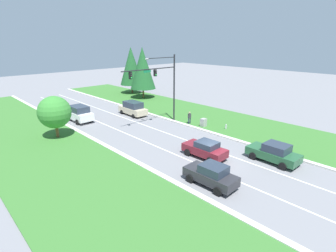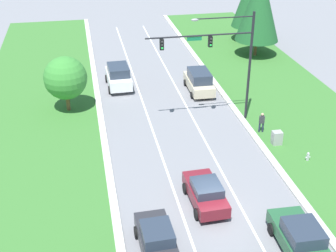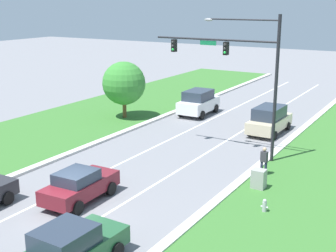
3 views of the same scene
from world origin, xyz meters
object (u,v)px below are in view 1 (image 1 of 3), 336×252
(traffic_signal_mast, at_px, (161,80))
(fire_hydrant, at_px, (226,127))
(pedestrian, at_px, (189,117))
(burgundy_sedan, at_px, (205,149))
(oak_near_left_tree, at_px, (55,112))
(utility_cabinet, at_px, (203,123))
(champagne_suv, at_px, (133,108))
(conifer_far_right_tree, at_px, (143,68))
(charcoal_sedan, at_px, (211,175))
(white_suv, at_px, (79,113))
(conifer_near_right_tree, at_px, (131,66))
(forest_sedan, at_px, (274,153))

(traffic_signal_mast, height_order, fire_hydrant, traffic_signal_mast)
(traffic_signal_mast, distance_m, pedestrian, 6.11)
(burgundy_sedan, bearing_deg, oak_near_left_tree, 116.67)
(traffic_signal_mast, distance_m, utility_cabinet, 7.60)
(burgundy_sedan, xyz_separation_m, champagne_suv, (3.89, 16.68, 0.18))
(burgundy_sedan, bearing_deg, conifer_far_right_tree, 61.80)
(utility_cabinet, height_order, oak_near_left_tree, oak_near_left_tree)
(oak_near_left_tree, bearing_deg, conifer_far_right_tree, 26.86)
(champagne_suv, height_order, oak_near_left_tree, oak_near_left_tree)
(traffic_signal_mast, relative_size, oak_near_left_tree, 1.85)
(pedestrian, bearing_deg, burgundy_sedan, 58.52)
(charcoal_sedan, bearing_deg, conifer_far_right_tree, 59.24)
(white_suv, distance_m, utility_cabinet, 16.76)
(charcoal_sedan, relative_size, utility_cabinet, 3.83)
(burgundy_sedan, relative_size, conifer_far_right_tree, 0.45)
(fire_hydrant, height_order, oak_near_left_tree, oak_near_left_tree)
(champagne_suv, bearing_deg, utility_cabinet, -72.53)
(pedestrian, relative_size, conifer_near_right_tree, 0.18)
(traffic_signal_mast, distance_m, champagne_suv, 7.90)
(burgundy_sedan, bearing_deg, charcoal_sedan, -137.43)
(forest_sedan, height_order, champagne_suv, champagne_suv)
(white_suv, relative_size, oak_near_left_tree, 0.97)
(white_suv, bearing_deg, champagne_suv, -20.18)
(burgundy_sedan, bearing_deg, traffic_signal_mast, 67.40)
(forest_sedan, relative_size, utility_cabinet, 4.23)
(charcoal_sedan, distance_m, fire_hydrant, 13.68)
(fire_hydrant, bearing_deg, oak_near_left_tree, 144.94)
(champagne_suv, relative_size, utility_cabinet, 4.46)
(charcoal_sedan, height_order, white_suv, white_suv)
(forest_sedan, relative_size, pedestrian, 2.73)
(white_suv, distance_m, conifer_far_right_tree, 17.52)
(charcoal_sedan, distance_m, champagne_suv, 21.50)
(champagne_suv, distance_m, utility_cabinet, 11.21)
(forest_sedan, xyz_separation_m, pedestrian, (2.81, 12.79, 0.06))
(conifer_far_right_tree, bearing_deg, white_suv, -159.08)
(pedestrian, bearing_deg, fire_hydrant, 118.44)
(traffic_signal_mast, bearing_deg, burgundy_sedan, -110.84)
(oak_near_left_tree, xyz_separation_m, conifer_far_right_tree, (20.52, 10.39, 2.65))
(oak_near_left_tree, bearing_deg, charcoal_sedan, -76.35)
(pedestrian, height_order, fire_hydrant, pedestrian)
(charcoal_sedan, height_order, burgundy_sedan, charcoal_sedan)
(white_suv, xyz_separation_m, conifer_near_right_tree, (17.11, 11.44, 4.49))
(charcoal_sedan, distance_m, conifer_far_right_tree, 33.20)
(conifer_near_right_tree, bearing_deg, charcoal_sedan, -117.05)
(fire_hydrant, distance_m, conifer_near_right_tree, 28.26)
(charcoal_sedan, distance_m, white_suv, 22.61)
(charcoal_sedan, bearing_deg, pedestrian, 46.88)
(forest_sedan, distance_m, champagne_suv, 21.55)
(traffic_signal_mast, xyz_separation_m, oak_near_left_tree, (-11.97, 4.34, -2.88))
(pedestrian, xyz_separation_m, conifer_near_right_tree, (7.23, 22.64, 4.66))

